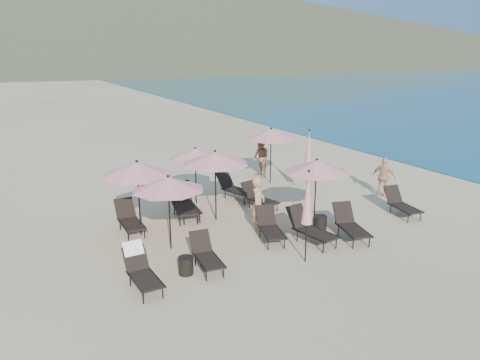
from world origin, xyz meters
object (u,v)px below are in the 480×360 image
lounger_9 (235,187)px  lounger_5 (401,203)px  umbrella_open_4 (271,134)px  lounger_7 (184,203)px  lounger_1 (206,254)px  umbrella_open_5 (137,169)px  beachgoer_c (384,177)px  umbrella_open_3 (195,153)px  side_table_0 (186,265)px  lounger_4 (350,224)px  lounger_6 (129,219)px  lounger_2 (270,227)px  lounger_8 (186,203)px  lounger_10 (259,197)px  beachgoer_a (258,203)px  side_table_1 (320,222)px  umbrella_closed_0 (308,199)px  umbrella_closed_1 (309,150)px  beachgoer_b (261,158)px  umbrella_open_0 (168,184)px  lounger_0 (141,269)px  umbrella_open_2 (317,166)px  lounger_3 (310,228)px  umbrella_open_1 (215,158)px

lounger_9 → lounger_5: bearing=-62.7°
umbrella_open_4 → lounger_7: bearing=-156.5°
lounger_1 → umbrella_open_4: (5.74, 5.97, 1.72)m
lounger_7 → umbrella_open_5: (-1.78, -0.87, 1.62)m
lounger_7 → beachgoer_c: size_ratio=1.27×
umbrella_open_3 → side_table_0: size_ratio=4.55×
lounger_9 → lounger_4: bearing=-92.4°
lounger_4 → lounger_6: 6.83m
lounger_2 → lounger_4: 2.45m
lounger_8 → lounger_10: size_ratio=1.11×
lounger_10 → beachgoer_a: size_ratio=0.94×
side_table_1 → lounger_4: bearing=-71.7°
lounger_10 → umbrella_open_4: 3.70m
umbrella_open_4 → lounger_2: bearing=-122.3°
umbrella_open_5 → side_table_0: bearing=-85.6°
umbrella_closed_0 → beachgoer_a: bearing=88.0°
lounger_2 → umbrella_closed_1: 4.79m
umbrella_open_5 → beachgoer_b: size_ratio=1.40×
lounger_10 → umbrella_open_0: (-4.04, -1.84, 1.55)m
side_table_1 → lounger_2: bearing=178.9°
lounger_10 → umbrella_closed_1: umbrella_closed_1 is taller
lounger_1 → lounger_10: 5.01m
lounger_5 → lounger_6: 9.15m
lounger_1 → umbrella_open_3: (1.89, 5.01, 1.50)m
lounger_5 → umbrella_closed_0: bearing=-154.5°
lounger_7 → beachgoer_b: (4.91, 3.08, 0.36)m
lounger_5 → lounger_7: bearing=162.8°
lounger_1 → umbrella_closed_0: umbrella_closed_0 is taller
umbrella_open_0 → side_table_1: (4.73, -0.83, -1.74)m
lounger_0 → umbrella_closed_1: 8.80m
umbrella_open_4 → beachgoer_b: bearing=83.0°
lounger_5 → umbrella_closed_1: 3.89m
umbrella_open_2 → umbrella_open_5: (-5.17, 1.94, 0.12)m
lounger_0 → lounger_7: 4.88m
side_table_1 → umbrella_open_3: bearing=120.0°
lounger_6 → side_table_1: bearing=-25.6°
lounger_1 → beachgoer_b: beachgoer_b is taller
umbrella_open_0 → beachgoer_c: 9.10m
lounger_2 → lounger_8: lounger_8 is taller
lounger_3 → beachgoer_b: bearing=62.4°
lounger_8 → umbrella_closed_1: bearing=5.9°
lounger_8 → lounger_4: bearing=-40.6°
lounger_10 → side_table_1: (0.69, -2.67, -0.19)m
umbrella_open_1 → umbrella_open_5: bearing=-178.3°
lounger_6 → lounger_8: (2.09, 0.45, 0.03)m
lounger_0 → umbrella_open_4: 9.84m
lounger_8 → beachgoer_a: 2.71m
umbrella_open_4 → beachgoer_c: (2.87, -3.64, -1.34)m
lounger_4 → lounger_8: bearing=147.2°
lounger_0 → umbrella_closed_0: umbrella_closed_0 is taller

